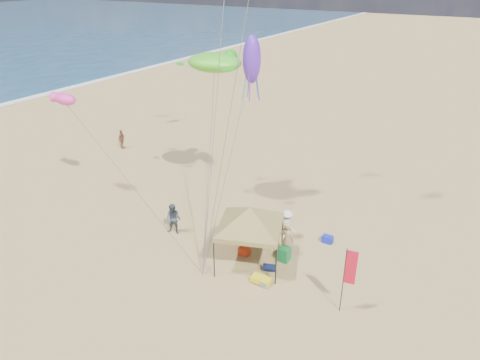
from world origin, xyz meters
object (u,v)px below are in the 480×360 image
at_px(cooler_red, 244,251).
at_px(person_near_c, 287,225).
at_px(feather_flag, 349,271).
at_px(canopy_tent, 250,209).
at_px(chair_yellow, 233,236).
at_px(chair_green, 284,254).
at_px(beach_cart, 261,280).
at_px(person_far_a, 122,139).
at_px(person_near_b, 173,219).
at_px(person_near_a, 287,240).
at_px(cooler_blue, 327,239).

xyz_separation_m(cooler_red, person_near_c, (1.18, 2.36, 0.66)).
bearing_deg(feather_flag, canopy_tent, 169.17).
relative_size(canopy_tent, chair_yellow, 7.63).
distance_m(chair_green, chair_yellow, 2.99).
relative_size(canopy_tent, person_near_c, 3.16).
distance_m(beach_cart, person_far_a, 19.64).
relative_size(canopy_tent, chair_green, 7.63).
relative_size(chair_yellow, person_near_c, 0.41).
relative_size(person_near_c, person_far_a, 1.11).
bearing_deg(feather_flag, person_far_a, 157.36).
bearing_deg(person_near_b, beach_cart, -27.19).
relative_size(person_near_a, person_far_a, 1.25).
height_order(canopy_tent, person_far_a, canopy_tent).
height_order(feather_flag, person_near_c, feather_flag).
height_order(canopy_tent, feather_flag, canopy_tent).
height_order(chair_green, person_far_a, person_far_a).
distance_m(chair_yellow, person_far_a, 16.09).
height_order(feather_flag, cooler_blue, feather_flag).
relative_size(cooler_blue, person_near_a, 0.28).
height_order(chair_green, chair_yellow, same).
distance_m(person_near_a, person_far_a, 18.68).
bearing_deg(feather_flag, person_near_c, 139.72).
distance_m(cooler_blue, chair_green, 2.86).
bearing_deg(person_near_b, person_near_c, 10.78).
distance_m(canopy_tent, person_near_c, 3.53).
xyz_separation_m(feather_flag, cooler_red, (-5.61, 1.39, -1.87)).
xyz_separation_m(feather_flag, person_near_b, (-9.83, 1.14, -1.19)).
relative_size(canopy_tent, cooler_red, 9.90).
bearing_deg(cooler_blue, cooler_red, -134.99).
distance_m(person_near_a, person_near_b, 6.20).
bearing_deg(person_far_a, person_near_c, -123.87).
bearing_deg(cooler_blue, beach_cart, -106.10).
bearing_deg(cooler_blue, canopy_tent, -126.01).
xyz_separation_m(canopy_tent, person_near_a, (1.31, 1.38, -1.97)).
xyz_separation_m(chair_green, person_near_c, (-0.74, 1.79, 0.50)).
height_order(beach_cart, person_near_a, person_near_a).
xyz_separation_m(beach_cart, person_far_a, (-17.44, 9.02, 0.56)).
bearing_deg(canopy_tent, chair_green, 36.12).
bearing_deg(beach_cart, person_near_a, 88.50).
xyz_separation_m(person_near_a, person_near_c, (-0.68, 1.41, -0.11)).
distance_m(cooler_blue, person_near_b, 8.14).
xyz_separation_m(canopy_tent, feather_flag, (5.06, -0.97, -0.87)).
distance_m(cooler_red, person_near_c, 2.72).
relative_size(chair_yellow, beach_cart, 0.78).
relative_size(chair_yellow, person_near_b, 0.40).
distance_m(feather_flag, person_far_a, 23.07).
bearing_deg(beach_cart, person_far_a, 152.66).
xyz_separation_m(canopy_tent, chair_green, (1.37, 1.00, -2.58)).
height_order(beach_cart, person_near_b, person_near_b).
height_order(chair_yellow, person_near_b, person_near_b).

